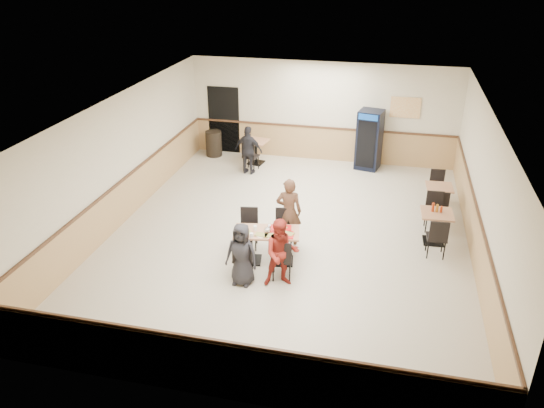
% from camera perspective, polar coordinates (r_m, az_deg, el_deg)
% --- Properties ---
extents(ground, '(10.00, 10.00, 0.00)m').
position_cam_1_polar(ground, '(12.17, 1.79, -3.39)').
color(ground, beige).
rests_on(ground, ground).
extents(room_shell, '(10.00, 10.00, 10.00)m').
position_cam_1_polar(room_shell, '(14.04, 11.03, 2.90)').
color(room_shell, silver).
rests_on(room_shell, ground).
extents(main_table, '(1.43, 0.89, 0.72)m').
position_cam_1_polar(main_table, '(10.96, -0.57, -4.06)').
color(main_table, black).
rests_on(main_table, ground).
extents(main_chairs, '(1.43, 1.75, 0.91)m').
position_cam_1_polar(main_chairs, '(10.98, -0.82, -4.15)').
color(main_chairs, black).
rests_on(main_chairs, ground).
extents(diner_woman_left, '(0.66, 0.46, 1.29)m').
position_cam_1_polar(diner_woman_left, '(10.22, -3.28, -5.43)').
color(diner_woman_left, black).
rests_on(diner_woman_left, ground).
extents(diner_woman_right, '(0.81, 0.71, 1.40)m').
position_cam_1_polar(diner_woman_right, '(10.14, 1.02, -5.30)').
color(diner_woman_right, maroon).
rests_on(diner_woman_right, ground).
extents(diner_man_opposite, '(0.60, 0.43, 1.54)m').
position_cam_1_polar(diner_man_opposite, '(11.52, 1.81, -0.83)').
color(diner_man_opposite, '#4F3222').
rests_on(diner_man_opposite, ground).
extents(lone_diner, '(0.87, 0.45, 1.42)m').
position_cam_1_polar(lone_diner, '(15.26, -2.54, 5.79)').
color(lone_diner, black).
rests_on(lone_diner, ground).
extents(tabletop_clutter, '(1.16, 0.71, 0.12)m').
position_cam_1_polar(tabletop_clutter, '(10.79, -0.23, -2.99)').
color(tabletop_clutter, red).
rests_on(tabletop_clutter, main_table).
extents(side_table_near, '(0.72, 0.72, 0.73)m').
position_cam_1_polar(side_table_near, '(12.21, 17.19, -1.93)').
color(side_table_near, black).
rests_on(side_table_near, ground).
extents(side_table_near_chair_south, '(0.45, 0.45, 0.93)m').
position_cam_1_polar(side_table_near_chair_south, '(11.71, 17.30, -3.34)').
color(side_table_near_chair_south, black).
rests_on(side_table_near_chair_south, ground).
extents(side_table_near_chair_north, '(0.45, 0.45, 0.93)m').
position_cam_1_polar(side_table_near_chair_north, '(12.75, 17.06, -0.82)').
color(side_table_near_chair_north, black).
rests_on(side_table_near_chair_north, ground).
extents(side_table_far, '(0.67, 0.67, 0.68)m').
position_cam_1_polar(side_table_far, '(13.69, 17.45, 0.96)').
color(side_table_far, black).
rests_on(side_table_far, ground).
extents(side_table_far_chair_south, '(0.42, 0.42, 0.86)m').
position_cam_1_polar(side_table_far_chair_south, '(13.20, 17.55, -0.10)').
color(side_table_far_chair_south, black).
rests_on(side_table_far_chair_south, ground).
extents(side_table_far_chair_north, '(0.42, 0.42, 0.86)m').
position_cam_1_polar(side_table_far_chair_north, '(14.20, 17.33, 1.78)').
color(side_table_far_chair_north, black).
rests_on(side_table_far_chair_north, ground).
extents(condiment_caddy, '(0.23, 0.06, 0.20)m').
position_cam_1_polar(condiment_caddy, '(12.11, 17.24, -0.41)').
color(condiment_caddy, '#A32C0B').
rests_on(condiment_caddy, side_table_near).
extents(back_table, '(0.78, 0.78, 0.73)m').
position_cam_1_polar(back_table, '(16.08, -1.75, 6.02)').
color(back_table, black).
rests_on(back_table, ground).
extents(back_table_chair_lone, '(0.49, 0.49, 0.92)m').
position_cam_1_polar(back_table_chair_lone, '(15.57, -2.29, 5.23)').
color(back_table_chair_lone, black).
rests_on(back_table_chair_lone, ground).
extents(pepsi_cooler, '(0.78, 0.78, 1.75)m').
position_cam_1_polar(pepsi_cooler, '(15.86, 10.41, 6.81)').
color(pepsi_cooler, black).
rests_on(pepsi_cooler, ground).
extents(trash_bin, '(0.50, 0.50, 0.79)m').
position_cam_1_polar(trash_bin, '(16.84, -6.28, 6.48)').
color(trash_bin, black).
rests_on(trash_bin, ground).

